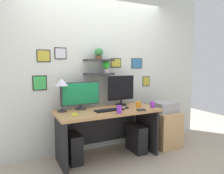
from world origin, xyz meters
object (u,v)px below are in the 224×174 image
Objects in this scene: monitor_left at (80,95)px; water_cup at (119,109)px; desk at (106,122)px; monitor_right at (121,89)px; computer_mouse at (127,107)px; pen_cup at (153,105)px; scissors_tray at (141,110)px; keyboard at (109,110)px; computer_tower_left at (73,148)px; cell_phone at (75,114)px; printer at (165,107)px; computer_tower_right at (136,138)px; desk_lamp at (61,85)px; coffee_mug at (138,105)px; drawer_cabinet at (164,129)px.

monitor_left is 0.66m from water_cup.
monitor_right is at bearing 25.01° from desk.
monitor_left reaches higher than computer_mouse.
scissors_tray is at bearing -162.91° from pen_cup.
keyboard is 0.31m from computer_mouse.
water_cup reaches higher than computer_tower_left.
cell_phone is at bearing 160.51° from water_cup.
pen_cup reaches higher than computer_tower_left.
monitor_right is 0.62m from water_cup.
printer is 1.67m from computer_tower_left.
computer_tower_right is (-0.57, 0.02, -0.47)m from printer.
desk_lamp is at bearing -171.04° from monitor_left.
desk is 4.08× the size of printer.
cell_phone is 0.62m from water_cup.
coffee_mug is 0.51m from water_cup.
pen_cup is at bearing -19.68° from desk.
monitor_right is 1.18m from computer_tower_left.
scissors_tray is at bearing -63.17° from computer_mouse.
scissors_tray reaches higher than computer_tower_left.
computer_tower_right is at bearing 178.44° from drawer_cabinet.
monitor_left is 5.56× the size of water_cup.
monitor_right is 3.52× the size of cell_phone.
coffee_mug is 0.59m from printer.
scissors_tray is (-0.28, -0.09, -0.04)m from pen_cup.
printer is at bearing -17.93° from monitor_right.
scissors_tray is 0.32× the size of printer.
coffee_mug is 0.76m from drawer_cabinet.
monitor_right is 5.47× the size of coffee_mug.
scissors_tray is 0.37m from water_cup.
water_cup reaches higher than drawer_cabinet.
pen_cup is (0.70, -0.11, 0.04)m from keyboard.
drawer_cabinet is at bearing -1.56° from computer_tower_right.
monitor_left is 1.27× the size of desk_lamp.
pen_cup is at bearing -13.66° from computer_tower_left.
water_cup is (0.40, -0.50, -0.16)m from monitor_left.
drawer_cabinet is (1.44, -0.24, -0.66)m from monitor_left.
water_cup is at bearing -149.63° from computer_tower_right.
monitor_right reaches higher than computer_tower_right.
computer_tower_left is (-0.56, 0.38, -0.59)m from water_cup.
desk is 11.07× the size of cell_phone.
desk is at bearing -10.29° from desk_lamp.
pen_cup is (0.18, -0.13, 0.01)m from coffee_mug.
water_cup is at bearing -172.31° from pen_cup.
desk is 0.78m from pen_cup.
computer_tower_left is (-0.81, 0.15, -0.55)m from computer_mouse.
monitor_left is 1.61× the size of printer.
computer_tower_left is at bearing -172.13° from monitor_right.
desk_lamp is at bearing 173.69° from printer.
scissors_tray is 0.62m from computer_tower_right.
keyboard reaches higher than desk.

